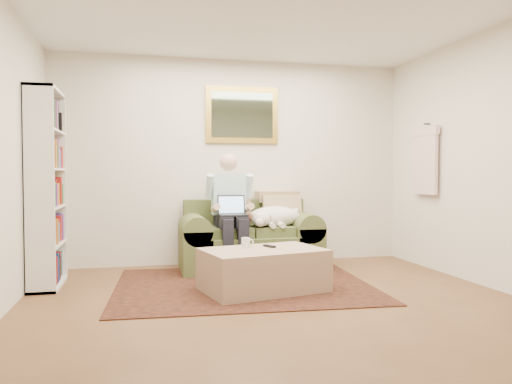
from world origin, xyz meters
name	(u,v)px	position (x,y,z in m)	size (l,w,h in m)	color
room_shell	(278,156)	(0.00, 0.35, 1.30)	(4.51, 5.00, 2.61)	brown
rug	(243,285)	(-0.15, 1.15, 0.01)	(2.57, 2.05, 0.01)	black
sofa	(249,245)	(0.11, 2.05, 0.29)	(1.65, 0.84, 0.99)	#4D5B30
seated_man	(231,213)	(-0.14, 1.90, 0.70)	(0.54, 0.78, 1.39)	#8CCDD8
laptop	(232,210)	(-0.14, 1.83, 0.73)	(0.32, 0.25, 0.23)	black
sleeping_dog	(275,217)	(0.41, 1.96, 0.63)	(0.68, 0.43, 0.25)	white
ottoman	(263,270)	(0.00, 0.88, 0.21)	(1.14, 0.72, 0.41)	tan
coffee_mug	(246,243)	(-0.15, 1.01, 0.46)	(0.08, 0.08, 0.10)	white
tv_remote	(270,246)	(0.09, 0.99, 0.42)	(0.05, 0.15, 0.02)	black
bookshelf	(46,188)	(-2.10, 1.60, 1.00)	(0.28, 0.80, 2.00)	white
wall_mirror	(242,115)	(0.11, 2.47, 1.90)	(0.94, 0.04, 0.72)	gold
hanging_shirt	(425,157)	(2.19, 1.60, 1.35)	(0.06, 0.52, 0.90)	#FDD6D1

